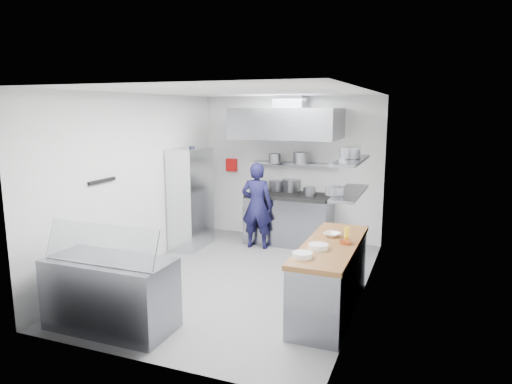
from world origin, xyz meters
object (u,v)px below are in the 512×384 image
at_px(gas_range, 289,220).
at_px(chef, 257,206).
at_px(display_case, 111,294).
at_px(wire_rack, 191,198).

height_order(gas_range, chef, chef).
distance_m(gas_range, display_case, 4.20).
bearing_deg(gas_range, display_case, -102.71).
relative_size(wire_rack, display_case, 1.23).
bearing_deg(gas_range, wire_rack, -151.25).
height_order(wire_rack, display_case, wire_rack).
bearing_deg(wire_rack, display_case, -77.60).
xyz_separation_m(chef, display_case, (-0.46, -3.59, -0.38)).
xyz_separation_m(chef, wire_rack, (-1.17, -0.38, 0.12)).
relative_size(gas_range, wire_rack, 0.86).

